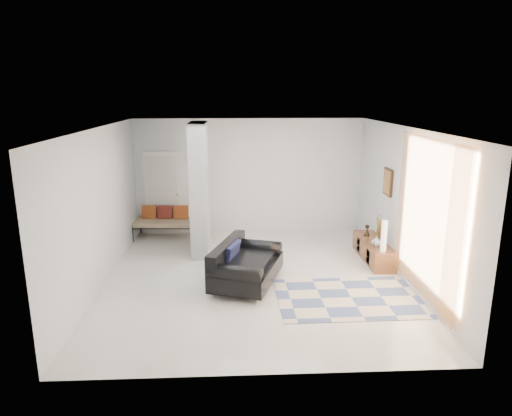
{
  "coord_description": "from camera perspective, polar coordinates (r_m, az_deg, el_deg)",
  "views": [
    {
      "loc": [
        -0.37,
        -7.95,
        3.39
      ],
      "look_at": [
        0.05,
        0.6,
        1.22
      ],
      "focal_mm": 32.0,
      "sensor_mm": 36.0,
      "label": 1
    }
  ],
  "objects": [
    {
      "name": "wall_right",
      "position": [
        8.77,
        18.11,
        0.4
      ],
      "size": [
        0.0,
        6.0,
        6.0
      ],
      "primitive_type": "plane",
      "rotation": [
        1.57,
        0.0,
        -1.57
      ],
      "color": "silver",
      "rests_on": "ground"
    },
    {
      "name": "floor",
      "position": [
        8.65,
        -0.14,
        -8.84
      ],
      "size": [
        6.0,
        6.0,
        0.0
      ],
      "primitive_type": "plane",
      "color": "beige",
      "rests_on": "ground"
    },
    {
      "name": "cylinder_lamp",
      "position": [
        9.11,
        15.7,
        -3.41
      ],
      "size": [
        0.11,
        0.11,
        0.62
      ],
      "primitive_type": "cylinder",
      "color": "silver",
      "rests_on": "media_console"
    },
    {
      "name": "daybed",
      "position": [
        11.1,
        -10.78,
        -1.55
      ],
      "size": [
        1.73,
        0.84,
        0.77
      ],
      "rotation": [
        0.0,
        0.0,
        -0.08
      ],
      "color": "black",
      "rests_on": "floor"
    },
    {
      "name": "wall_back",
      "position": [
        11.13,
        -0.88,
        3.93
      ],
      "size": [
        6.0,
        0.0,
        6.0
      ],
      "primitive_type": "plane",
      "rotation": [
        1.57,
        0.0,
        0.0
      ],
      "color": "silver",
      "rests_on": "ground"
    },
    {
      "name": "wall_front",
      "position": [
        5.35,
        1.37,
        -7.62
      ],
      "size": [
        6.0,
        0.0,
        6.0
      ],
      "primitive_type": "plane",
      "rotation": [
        -1.57,
        0.0,
        0.0
      ],
      "color": "silver",
      "rests_on": "ground"
    },
    {
      "name": "bronze_figurine",
      "position": [
        10.07,
        13.7,
        -2.73
      ],
      "size": [
        0.13,
        0.13,
        0.25
      ],
      "primitive_type": null,
      "rotation": [
        0.0,
        0.0,
        0.03
      ],
      "color": "black",
      "rests_on": "media_console"
    },
    {
      "name": "loveseat",
      "position": [
        8.32,
        -1.55,
        -7.19
      ],
      "size": [
        1.45,
        1.88,
        0.76
      ],
      "rotation": [
        0.0,
        0.0,
        -0.33
      ],
      "color": "silver",
      "rests_on": "floor"
    },
    {
      "name": "vase",
      "position": [
        9.47,
        14.81,
        -4.01
      ],
      "size": [
        0.22,
        0.22,
        0.21
      ],
      "primitive_type": "imported",
      "rotation": [
        0.0,
        0.0,
        -0.12
      ],
      "color": "silver",
      "rests_on": "media_console"
    },
    {
      "name": "wall_art",
      "position": [
        9.53,
        16.17,
        3.15
      ],
      "size": [
        0.04,
        0.45,
        0.55
      ],
      "primitive_type": "cube",
      "color": "#33210E",
      "rests_on": "wall_right"
    },
    {
      "name": "ceiling",
      "position": [
        7.98,
        -0.16,
        9.99
      ],
      "size": [
        6.0,
        6.0,
        0.0
      ],
      "primitive_type": "plane",
      "rotation": [
        3.14,
        0.0,
        0.0
      ],
      "color": "white",
      "rests_on": "wall_back"
    },
    {
      "name": "area_rug",
      "position": [
        8.06,
        11.81,
        -10.9
      ],
      "size": [
        2.54,
        1.72,
        0.01
      ],
      "primitive_type": "cube",
      "rotation": [
        0.0,
        0.0,
        0.02
      ],
      "color": "beige",
      "rests_on": "floor"
    },
    {
      "name": "media_console",
      "position": [
        9.84,
        14.48,
        -5.12
      ],
      "size": [
        0.45,
        1.62,
        0.8
      ],
      "color": "brown",
      "rests_on": "floor"
    },
    {
      "name": "hallway_door",
      "position": [
        11.3,
        -11.58,
        1.83
      ],
      "size": [
        0.85,
        0.06,
        2.04
      ],
      "primitive_type": "cube",
      "color": "white",
      "rests_on": "floor"
    },
    {
      "name": "curtain",
      "position": [
        7.7,
        20.56,
        -1.3
      ],
      "size": [
        0.0,
        2.55,
        2.55
      ],
      "primitive_type": "plane",
      "rotation": [
        1.57,
        0.0,
        1.57
      ],
      "color": "orange",
      "rests_on": "wall_right"
    },
    {
      "name": "wall_left",
      "position": [
        8.53,
        -18.93,
        -0.04
      ],
      "size": [
        0.0,
        6.0,
        6.0
      ],
      "primitive_type": "plane",
      "rotation": [
        1.57,
        0.0,
        1.57
      ],
      "color": "silver",
      "rests_on": "ground"
    },
    {
      "name": "partition_column",
      "position": [
        9.78,
        -7.05,
        2.38
      ],
      "size": [
        0.35,
        1.2,
        2.8
      ],
      "primitive_type": "cube",
      "color": "#9DA1A4",
      "rests_on": "floor"
    }
  ]
}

